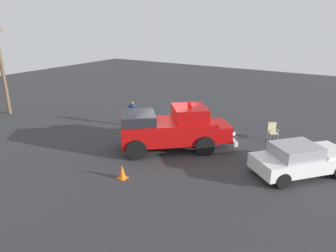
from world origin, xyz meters
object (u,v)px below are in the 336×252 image
Objects in this scene: vintage_fire_truck at (172,128)px; classic_hot_rod at (301,159)px; spectator_standing at (133,112)px; traffic_cone at (122,172)px; utility_pole at (2,68)px; lawn_chair_by_car at (273,130)px.

vintage_fire_truck is 1.33× the size of classic_hot_rod.
vintage_fire_truck is at bearing 155.72° from spectator_standing.
spectator_standing reaches higher than traffic_cone.
utility_pole is at bearing 3.07° from vintage_fire_truck.
vintage_fire_truck is 13.94m from utility_pole.
classic_hot_rod is 4.23m from lawn_chair_by_car.
traffic_cone is (-13.55, 3.19, -3.09)m from utility_pole.
spectator_standing is at bearing -164.79° from utility_pole.
utility_pole is (9.59, 2.61, 2.44)m from spectator_standing.
classic_hot_rod is 10.55m from spectator_standing.
spectator_standing is 2.64× the size of traffic_cone.
classic_hot_rod is at bearing -176.18° from utility_pole.
classic_hot_rod is 4.40× the size of lawn_chair_by_car.
lawn_chair_by_car reaches higher than traffic_cone.
vintage_fire_truck is 0.91× the size of utility_pole.
spectator_standing is (4.15, -1.87, -0.23)m from vintage_fire_truck.
classic_hot_rod is 7.95m from traffic_cone.
lawn_chair_by_car is 9.31m from traffic_cone.
classic_hot_rod is (-6.32, -0.60, -0.45)m from vintage_fire_truck.
traffic_cone is (0.19, 3.93, -0.89)m from vintage_fire_truck.
vintage_fire_truck is 3.55× the size of spectator_standing.
spectator_standing is 10.24m from utility_pole.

